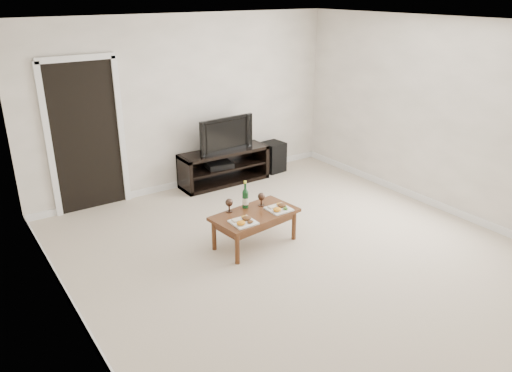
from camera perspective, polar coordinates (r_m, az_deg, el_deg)
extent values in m
plane|color=beige|center=(5.95, 4.85, -7.88)|extent=(5.50, 5.50, 0.00)
cube|color=white|center=(7.69, -7.98, 9.31)|extent=(5.00, 0.04, 2.60)
cube|color=white|center=(5.18, 5.81, 18.17)|extent=(5.00, 5.50, 0.04)
cube|color=black|center=(7.20, -18.86, 5.22)|extent=(0.90, 0.02, 2.05)
cube|color=black|center=(7.96, -3.66, 2.22)|extent=(1.45, 0.45, 0.55)
imported|color=black|center=(7.79, -3.76, 6.02)|extent=(0.96, 0.18, 0.55)
cube|color=black|center=(7.89, -4.23, 2.41)|extent=(0.44, 0.36, 0.08)
cube|color=black|center=(8.49, 1.96, 3.36)|extent=(0.37, 0.37, 0.50)
cube|color=#573218|center=(6.07, -0.14, -4.90)|extent=(1.09, 0.68, 0.42)
cube|color=white|center=(5.72, -1.46, -3.95)|extent=(0.27, 0.27, 0.07)
cube|color=white|center=(6.06, 2.62, -2.44)|extent=(0.27, 0.27, 0.07)
cylinder|color=#103B1A|center=(6.06, -1.23, -0.96)|extent=(0.07, 0.07, 0.35)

